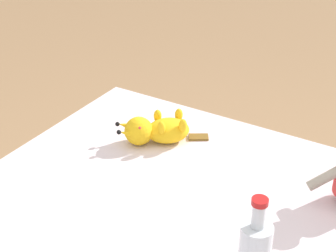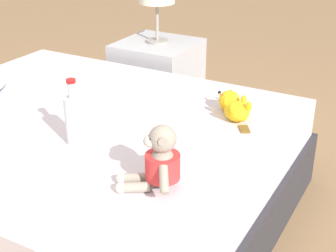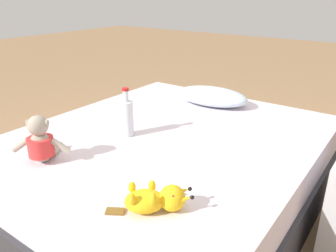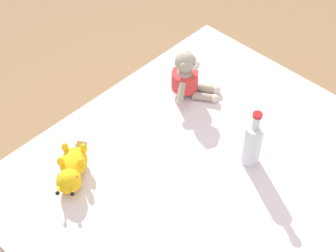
# 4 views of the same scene
# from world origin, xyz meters

# --- Properties ---
(plush_yellow_creature) EXTENTS (0.28, 0.25, 0.10)m
(plush_yellow_creature) POSITION_xyz_m (0.39, -0.61, 0.52)
(plush_yellow_creature) COLOR yellow
(plush_yellow_creature) RESTS_ON bed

